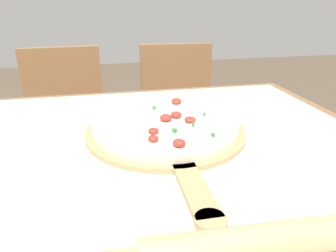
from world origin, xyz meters
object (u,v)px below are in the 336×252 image
object	(u,v)px
pizza_peel	(167,133)
pizza	(166,123)
chair_left	(68,125)
chair_right	(178,117)
rolling_pin	(257,242)

from	to	relation	value
pizza_peel	pizza	size ratio (longest dim) A/B	1.57
pizza	chair_left	world-z (taller)	chair_left
pizza	chair_right	distance (m)	0.88
pizza_peel	chair_right	world-z (taller)	chair_right
pizza_peel	rolling_pin	distance (m)	0.39
pizza	rolling_pin	world-z (taller)	pizza
pizza	chair_left	xyz separation A→B (m)	(-0.35, 0.80, -0.30)
chair_left	chair_right	bearing A→B (deg)	-3.10
pizza_peel	rolling_pin	xyz separation A→B (m)	(0.04, -0.39, 0.02)
pizza_peel	chair_left	xyz separation A→B (m)	(-0.35, 0.81, -0.28)
pizza_peel	rolling_pin	size ratio (longest dim) A/B	1.43
chair_left	rolling_pin	bearing A→B (deg)	-75.33
pizza	chair_right	xyz separation A→B (m)	(0.23, 0.80, -0.30)
pizza	chair_right	world-z (taller)	chair_right
chair_left	pizza_peel	bearing A→B (deg)	-69.92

